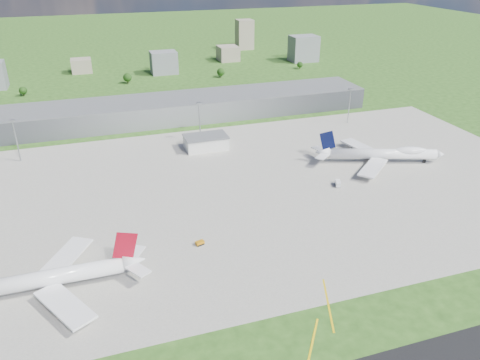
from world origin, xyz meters
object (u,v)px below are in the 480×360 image
object	(u,v)px
van_white_near	(338,184)
van_white_far	(375,155)
airliner_red_twin	(47,279)
tug_yellow	(200,243)
airliner_blue_quad	(382,154)

from	to	relation	value
van_white_near	van_white_far	world-z (taller)	van_white_near
airliner_red_twin	tug_yellow	distance (m)	61.11
airliner_red_twin	van_white_near	distance (m)	149.37
airliner_red_twin	van_white_near	world-z (taller)	airliner_red_twin
airliner_red_twin	airliner_blue_quad	size ratio (longest dim) A/B	0.99
airliner_red_twin	van_white_far	size ratio (longest dim) A/B	14.00
van_white_near	airliner_blue_quad	bearing A→B (deg)	-41.70
airliner_blue_quad	van_white_near	world-z (taller)	airliner_blue_quad
airliner_red_twin	van_white_near	bearing A→B (deg)	-162.87
airliner_blue_quad	airliner_red_twin	bearing A→B (deg)	-142.22
tug_yellow	van_white_near	bearing A→B (deg)	4.58
airliner_red_twin	van_white_far	xyz separation A→B (m)	(183.22, 70.65, -4.13)
van_white_near	van_white_far	distance (m)	48.75
van_white_near	van_white_far	size ratio (longest dim) A/B	1.19
tug_yellow	van_white_far	bearing A→B (deg)	9.41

